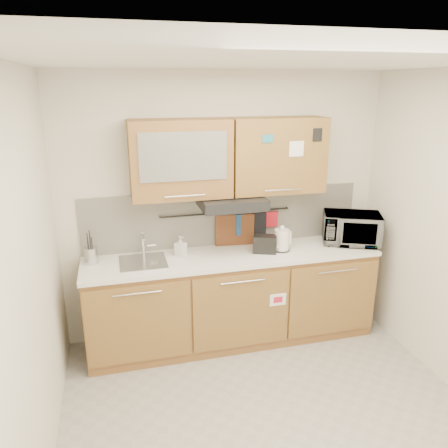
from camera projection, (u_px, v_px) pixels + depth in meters
floor at (274, 421)px, 3.35m from camera, size 3.20×3.20×0.00m
ceiling at (289, 61)px, 2.56m from camera, size 3.20×3.20×0.00m
wall_back at (225, 208)px, 4.34m from camera, size 3.20×0.00×3.20m
wall_left at (27, 292)px, 2.58m from camera, size 0.00×3.00×3.00m
base_cabinet at (233, 302)px, 4.33m from camera, size 2.80×0.64×0.88m
countertop at (233, 256)px, 4.18m from camera, size 2.82×0.62×0.04m
backsplash at (225, 217)px, 4.36m from camera, size 2.80×0.02×0.56m
upper_cabinets at (229, 157)px, 4.01m from camera, size 1.82×0.37×0.70m
range_hood at (232, 202)px, 4.07m from camera, size 0.60×0.46×0.10m
sink at (143, 262)px, 3.98m from camera, size 0.42×0.40×0.26m
utensil_rail at (226, 213)px, 4.31m from camera, size 1.30×0.02×0.02m
utensil_crock at (91, 255)px, 3.93m from camera, size 0.15×0.15×0.31m
kettle at (282, 241)px, 4.24m from camera, size 0.19×0.17×0.26m
toaster at (265, 244)px, 4.19m from camera, size 0.25×0.20×0.17m
microwave at (351, 228)px, 4.43m from camera, size 0.66×0.57×0.31m
soap_bottle at (181, 246)px, 4.10m from camera, size 0.13×0.13×0.20m
cutting_board at (235, 237)px, 4.39m from camera, size 0.39×0.07×0.48m
oven_mitt at (242, 224)px, 4.37m from camera, size 0.13×0.06×0.21m
dark_pouch at (259, 223)px, 4.41m from camera, size 0.14×0.05×0.22m
pot_holder at (272, 219)px, 4.44m from camera, size 0.13×0.03×0.16m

